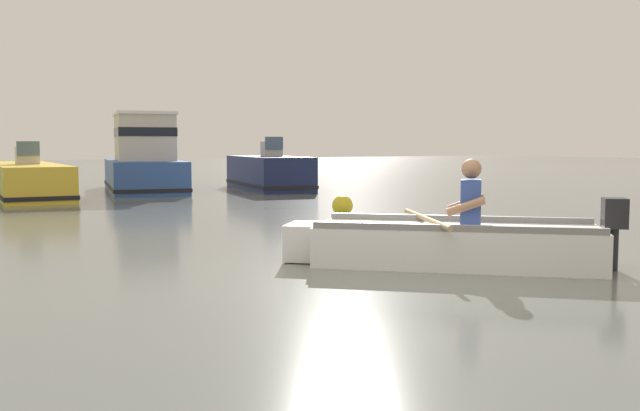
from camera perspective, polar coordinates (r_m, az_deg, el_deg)
The scene contains 6 objects.
ground_plane at distance 7.14m, azimuth 6.09°, elevation -6.05°, with size 120.00×120.00×0.00m, color slate.
rowboat_with_person at distance 8.20m, azimuth 10.23°, elevation -2.91°, with size 3.13×2.99×1.19m.
moored_boat_yellow at distance 20.35m, azimuth -22.20°, elevation 1.83°, with size 1.92×6.81×1.43m.
moored_boat_blue at distance 21.33m, azimuth -13.73°, elevation 3.30°, with size 3.02×5.57×2.24m.
moored_boat_navy at distance 21.67m, azimuth -4.08°, elevation 2.53°, with size 2.36×4.66×1.57m.
mooring_buoy at distance 13.61m, azimuth 1.79°, elevation -0.00°, with size 0.39×0.39×0.39m, color yellow.
Camera 1 is at (-4.20, -5.62, 1.35)m, focal length 40.51 mm.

